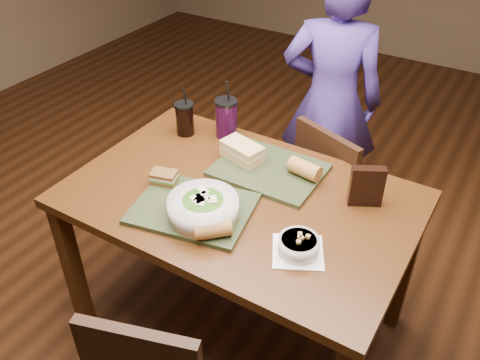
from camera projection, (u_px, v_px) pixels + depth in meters
name	position (u px, v px, depth m)	size (l,w,h in m)	color
ground	(240.00, 322.00, 2.37)	(6.00, 6.00, 0.00)	#381C0B
dining_table	(240.00, 213.00, 1.98)	(1.30, 0.85, 0.75)	#43240D
chair_far	(328.00, 191.00, 2.42)	(0.46, 0.47, 0.83)	black
diner	(331.00, 102.00, 2.62)	(0.52, 0.34, 1.43)	#453086
tray_near	(193.00, 209.00, 1.84)	(0.42, 0.32, 0.02)	#29341B
tray_far	(269.00, 170.00, 2.04)	(0.42, 0.32, 0.02)	#29341B
salad_bowl	(203.00, 207.00, 1.77)	(0.25, 0.25, 0.08)	silver
soup_bowl	(299.00, 245.00, 1.66)	(0.22, 0.22, 0.07)	white
sandwich_near	(164.00, 177.00, 1.95)	(0.11, 0.09, 0.05)	#593819
sandwich_far	(242.00, 151.00, 2.08)	(0.19, 0.14, 0.07)	tan
baguette_near	(213.00, 229.00, 1.69)	(0.06, 0.06, 0.13)	#AD7533
baguette_far	(305.00, 169.00, 1.98)	(0.06, 0.06, 0.13)	#AD7533
cup_cola	(185.00, 119.00, 2.25)	(0.08, 0.08, 0.23)	black
cup_berry	(226.00, 118.00, 2.23)	(0.10, 0.10, 0.27)	black
chip_bag	(367.00, 186.00, 1.84)	(0.12, 0.04, 0.16)	black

